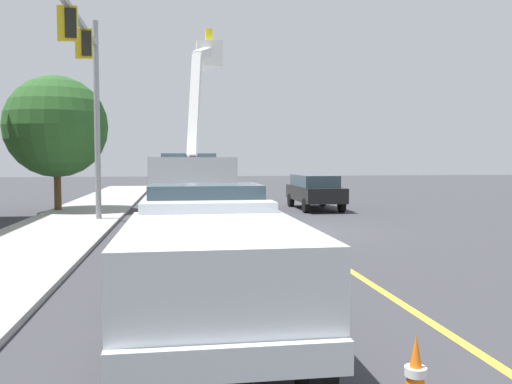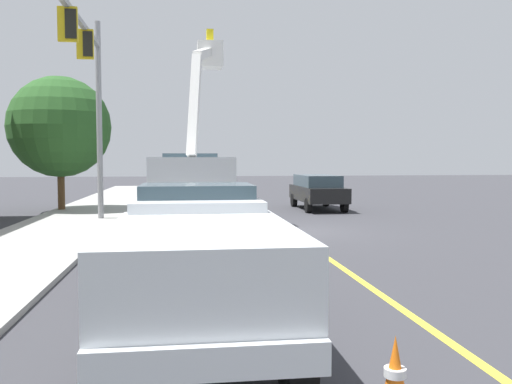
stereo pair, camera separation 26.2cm
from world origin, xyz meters
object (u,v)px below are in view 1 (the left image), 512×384
(utility_bucket_truck, at_px, (190,183))
(service_pickup_truck, at_px, (211,259))
(traffic_signal_mast, at_px, (88,78))
(traffic_cone_mid_front, at_px, (229,206))
(passing_minivan, at_px, (315,190))
(traffic_cone_leading, at_px, (415,383))

(utility_bucket_truck, distance_m, service_pickup_truck, 11.64)
(traffic_signal_mast, bearing_deg, traffic_cone_mid_front, -57.57)
(service_pickup_truck, bearing_deg, utility_bucket_truck, -0.58)
(traffic_cone_mid_front, height_order, traffic_signal_mast, traffic_signal_mast)
(utility_bucket_truck, xyz_separation_m, passing_minivan, (6.57, -6.30, -0.64))
(utility_bucket_truck, height_order, traffic_signal_mast, traffic_signal_mast)
(utility_bucket_truck, xyz_separation_m, traffic_cone_leading, (-14.27, -1.53, -1.18))
(passing_minivan, relative_size, traffic_cone_mid_front, 5.73)
(passing_minivan, xyz_separation_m, traffic_signal_mast, (-5.65, 9.83, 4.35))
(traffic_cone_leading, bearing_deg, service_pickup_truck, 32.03)
(passing_minivan, relative_size, traffic_cone_leading, 5.44)
(utility_bucket_truck, distance_m, traffic_signal_mast, 5.20)
(service_pickup_truck, relative_size, passing_minivan, 1.17)
(service_pickup_truck, xyz_separation_m, traffic_signal_mast, (12.55, 3.41, 4.20))
(passing_minivan, height_order, traffic_cone_mid_front, passing_minivan)
(traffic_cone_leading, height_order, traffic_signal_mast, traffic_signal_mast)
(traffic_cone_leading, xyz_separation_m, traffic_cone_mid_front, (18.59, -0.28, -0.02))
(service_pickup_truck, height_order, traffic_cone_mid_front, service_pickup_truck)
(utility_bucket_truck, height_order, service_pickup_truck, utility_bucket_truck)
(utility_bucket_truck, relative_size, traffic_cone_mid_front, 9.77)
(passing_minivan, xyz_separation_m, traffic_cone_leading, (-20.84, 4.77, -0.54))
(passing_minivan, distance_m, traffic_signal_mast, 12.14)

